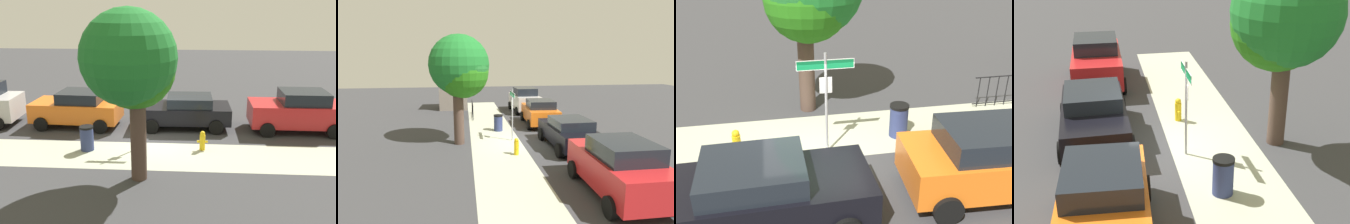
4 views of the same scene
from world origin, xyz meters
TOP-DOWN VIEW (x-y plane):
  - ground_plane at (0.00, 0.00)m, footprint 60.00×60.00m
  - sidewalk_strip at (2.00, 1.30)m, footprint 24.00×2.60m
  - street_sign at (0.42, 0.40)m, footprint 1.44×0.07m
  - car_black at (-1.19, -2.13)m, footprint 4.22×2.19m
  - car_orange at (3.79, -1.99)m, footprint 4.10×2.23m
  - fire_hydrant at (-1.94, 0.60)m, footprint 0.42×0.22m
  - trash_bin at (2.57, 0.90)m, footprint 0.55×0.55m

SIDE VIEW (x-z plane):
  - ground_plane at x=0.00m, z-range 0.00..0.00m
  - sidewalk_strip at x=2.00m, z-range 0.00..0.00m
  - fire_hydrant at x=-1.94m, z-range -0.01..0.77m
  - trash_bin at x=2.57m, z-range 0.00..0.98m
  - car_black at x=-1.19m, z-range 0.04..1.53m
  - car_orange at x=3.79m, z-range 0.02..1.69m
  - street_sign at x=0.42m, z-range 0.56..3.33m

